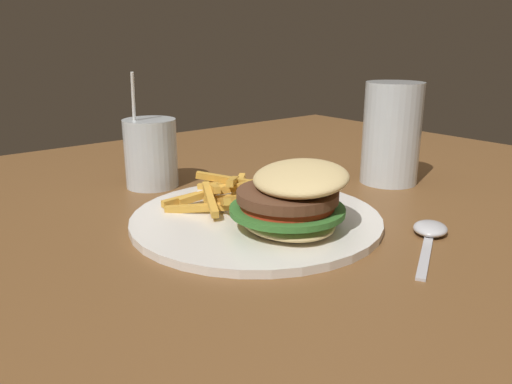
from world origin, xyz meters
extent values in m
cube|color=brown|center=(0.00, 0.00, 0.71)|extent=(1.20, 1.08, 0.03)
cylinder|color=brown|center=(-0.53, 0.47, 0.35)|extent=(0.07, 0.07, 0.70)
cylinder|color=white|center=(0.01, -0.20, 0.73)|extent=(0.32, 0.32, 0.01)
ellipsoid|color=#E0C17F|center=(0.07, -0.20, 0.75)|extent=(0.15, 0.13, 0.02)
cylinder|color=#38752D|center=(0.07, -0.20, 0.76)|extent=(0.16, 0.16, 0.01)
cylinder|color=red|center=(0.07, -0.20, 0.77)|extent=(0.13, 0.13, 0.01)
cylinder|color=brown|center=(0.07, -0.20, 0.78)|extent=(0.14, 0.14, 0.01)
ellipsoid|color=#E0C17F|center=(0.08, -0.19, 0.80)|extent=(0.15, 0.14, 0.04)
cube|color=gold|center=(-0.05, -0.19, 0.77)|extent=(0.06, 0.06, 0.02)
cube|color=gold|center=(-0.07, -0.23, 0.75)|extent=(0.03, 0.07, 0.02)
cube|color=gold|center=(-0.08, -0.25, 0.74)|extent=(0.01, 0.06, 0.01)
cube|color=gold|center=(-0.10, -0.17, 0.75)|extent=(0.08, 0.06, 0.02)
cube|color=gold|center=(-0.03, -0.24, 0.76)|extent=(0.08, 0.05, 0.02)
cube|color=gold|center=(-0.06, -0.19, 0.77)|extent=(0.06, 0.06, 0.02)
cube|color=gold|center=(-0.09, -0.15, 0.74)|extent=(0.05, 0.06, 0.02)
cube|color=gold|center=(-0.07, -0.21, 0.76)|extent=(0.07, 0.04, 0.02)
cube|color=gold|center=(-0.05, -0.18, 0.75)|extent=(0.07, 0.05, 0.02)
cube|color=gold|center=(-0.02, -0.23, 0.75)|extent=(0.07, 0.04, 0.03)
cube|color=gold|center=(-0.02, -0.21, 0.75)|extent=(0.07, 0.06, 0.02)
cube|color=gold|center=(-0.03, -0.14, 0.74)|extent=(0.08, 0.03, 0.02)
cube|color=gold|center=(-0.05, -0.15, 0.75)|extent=(0.04, 0.08, 0.02)
cube|color=gold|center=(-0.03, -0.20, 0.76)|extent=(0.06, 0.03, 0.03)
cube|color=gold|center=(-0.04, -0.25, 0.74)|extent=(0.07, 0.07, 0.02)
cylinder|color=silver|center=(0.01, 0.08, 0.81)|extent=(0.09, 0.09, 0.16)
cylinder|color=gold|center=(0.01, 0.08, 0.79)|extent=(0.08, 0.08, 0.13)
cylinder|color=silver|center=(-0.22, -0.22, 0.78)|extent=(0.08, 0.08, 0.11)
cylinder|color=#EFA819|center=(-0.22, -0.22, 0.77)|extent=(0.07, 0.07, 0.08)
cylinder|color=white|center=(-0.22, -0.25, 0.82)|extent=(0.03, 0.01, 0.18)
ellipsoid|color=silver|center=(0.18, -0.06, 0.73)|extent=(0.06, 0.06, 0.01)
cube|color=silver|center=(0.21, -0.13, 0.73)|extent=(0.06, 0.10, 0.00)
camera|label=1|loc=(0.48, -0.58, 0.95)|focal=35.00mm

